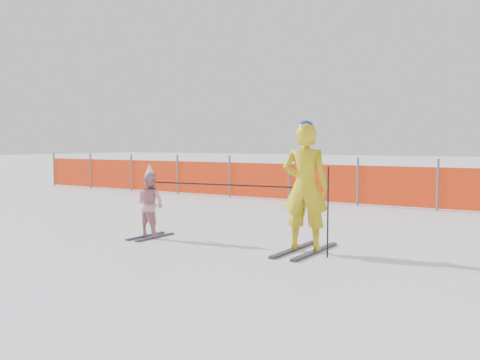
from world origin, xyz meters
name	(u,v)px	position (x,y,z in m)	size (l,w,h in m)	color
ground	(224,242)	(0.00, 0.00, 0.00)	(120.00, 120.00, 0.00)	white
adult	(305,186)	(1.45, 0.03, 0.99)	(0.77, 1.49, 1.97)	black
child	(150,204)	(-1.33, -0.30, 0.59)	(0.54, 0.94, 1.28)	black
ski_poles	(255,193)	(0.68, -0.15, 0.86)	(3.13, 0.32, 1.30)	black
safety_fence	(233,179)	(-3.83, 6.15, 0.56)	(16.28, 0.06, 1.25)	#595960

